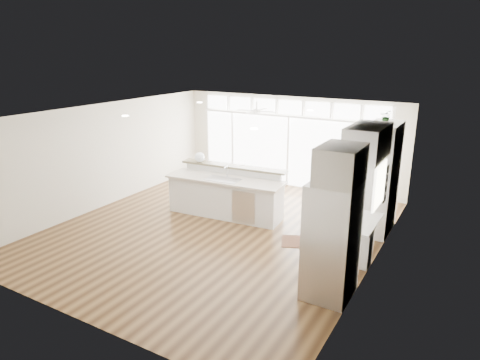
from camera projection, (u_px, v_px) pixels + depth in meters
The scene contains 24 objects.
floor at pixel (218, 230), 9.95m from camera, with size 7.00×8.00×0.02m, color #412814.
ceiling at pixel (216, 113), 9.15m from camera, with size 7.00×8.00×0.02m, color silver.
wall_back at pixel (290, 142), 12.86m from camera, with size 7.00×0.04×2.70m, color beige.
wall_front at pixel (69, 240), 6.24m from camera, with size 7.00×0.04×2.70m, color beige.
wall_left at pixel (105, 155), 11.22m from camera, with size 0.04×8.00×2.70m, color beige.
wall_right at pixel (377, 200), 7.88m from camera, with size 0.04×8.00×2.70m, color beige.
glass_wall at pixel (288, 152), 12.90m from camera, with size 5.80×0.06×2.08m, color white.
transom_row at pixel (290, 107), 12.51m from camera, with size 5.90×0.06×0.40m, color white.
desk_window at pixel (379, 185), 8.08m from camera, with size 0.04×0.85×0.85m, color white.
ceiling_fan at pixel (257, 107), 11.77m from camera, with size 1.16×1.16×0.32m, color white.
recessed_lights at pixel (221, 113), 9.32m from camera, with size 3.40×3.00×0.02m, color beige.
oven_cabinet at pixel (380, 178), 9.55m from camera, with size 0.64×1.20×2.50m, color white.
desk_nook at pixel (357, 238), 8.59m from camera, with size 0.72×1.30×0.76m, color white.
upper_cabinets at pixel (368, 142), 7.99m from camera, with size 0.64×1.30×0.64m, color white.
refrigerator at pixel (332, 240), 7.05m from camera, with size 0.76×0.90×2.00m, color silver.
fridge_cabinet at pixel (341, 165), 6.64m from camera, with size 0.64×0.90×0.60m, color white.
framed_photos at pixel (386, 184), 8.64m from camera, with size 0.06×0.22×0.80m, color black.
kitchen_island at pixel (225, 193), 10.63m from camera, with size 2.98×1.12×1.18m, color white.
rug at pixel (302, 242), 9.29m from camera, with size 0.88×0.63×0.01m, color #371B11.
office_chair at pixel (318, 218), 9.18m from camera, with size 0.56×0.52×1.08m, color black.
fishbowl at pixel (199, 157), 11.15m from camera, with size 0.26×0.26×0.26m, color white.
monitor at pixel (355, 211), 8.45m from camera, with size 0.08×0.47×0.39m, color black.
keyboard at pixel (346, 218), 8.59m from camera, with size 0.11×0.28×0.01m, color silver.
potted_plant at pixel (386, 118), 9.15m from camera, with size 0.25×0.28×0.22m, color #265424.
Camera 1 is at (5.02, -7.69, 4.02)m, focal length 32.00 mm.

